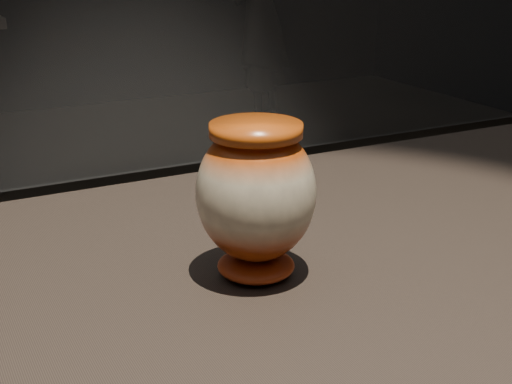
# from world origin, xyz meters

# --- Properties ---
(main_vase) EXTENTS (0.14, 0.14, 0.18)m
(main_vase) POSITION_xyz_m (0.14, 0.02, 1.00)
(main_vase) COLOR maroon
(main_vase) RESTS_ON display_plinth
(visitor) EXTENTS (0.66, 0.65, 1.53)m
(visitor) POSITION_xyz_m (2.12, 3.79, 0.77)
(visitor) COLOR black
(visitor) RESTS_ON ground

